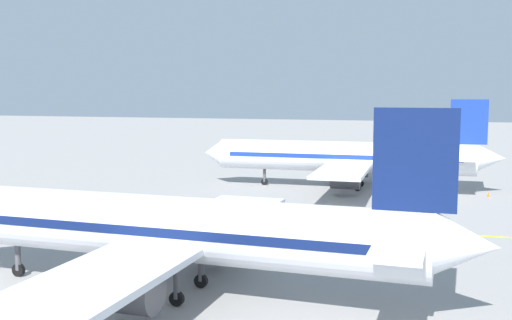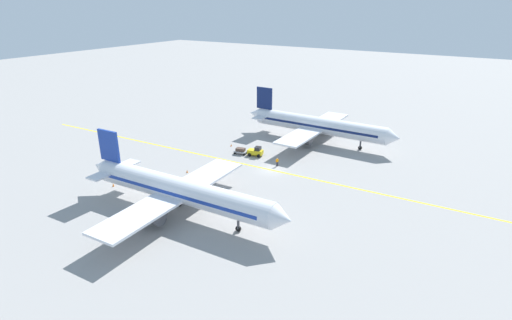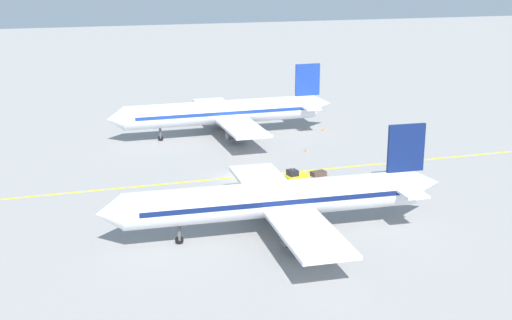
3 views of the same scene
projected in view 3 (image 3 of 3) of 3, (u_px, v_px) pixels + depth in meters
name	position (u px, v px, depth m)	size (l,w,h in m)	color
ground_plane	(236.00, 177.00, 90.01)	(400.00, 400.00, 0.00)	gray
apron_yellow_centreline	(236.00, 177.00, 90.00)	(0.40, 120.00, 0.01)	yellow
airplane_at_gate	(279.00, 199.00, 70.83)	(28.08, 35.45, 10.60)	silver
airplane_adjacent_stand	(225.00, 112.00, 109.34)	(28.15, 35.48, 10.60)	silver
baggage_tug_white	(296.00, 178.00, 86.95)	(2.27, 3.25, 2.11)	gold
baggage_cart_trailing	(318.00, 175.00, 88.46)	(1.92, 2.84, 1.24)	gray
ground_crew_worker	(240.00, 176.00, 87.71)	(0.48, 0.39, 1.68)	#23232D
traffic_cone_near_nose	(306.00, 150.00, 101.52)	(0.32, 0.32, 0.55)	orange
traffic_cone_mid_apron	(323.00, 129.00, 113.39)	(0.32, 0.32, 0.55)	orange
traffic_cone_by_wingtip	(240.00, 125.00, 116.44)	(0.32, 0.32, 0.55)	orange
traffic_cone_far_edge	(359.00, 183.00, 87.09)	(0.32, 0.32, 0.55)	orange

